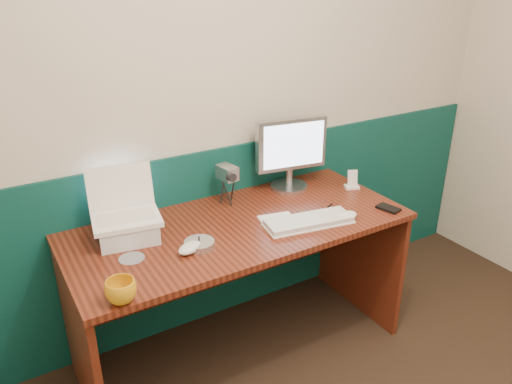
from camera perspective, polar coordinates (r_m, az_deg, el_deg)
back_wall at (r=2.54m, az=-2.99°, el=10.68°), size 3.50×0.04×2.50m
wainscot at (r=2.80m, az=-2.54°, el=-4.47°), size 3.48×0.02×1.00m
desk at (r=2.54m, az=-1.77°, el=-11.16°), size 1.60×0.70×0.75m
laptop_riser at (r=2.26m, az=-14.46°, el=-4.25°), size 0.28×0.25×0.09m
laptop at (r=2.19m, az=-14.89°, el=-0.49°), size 0.32×0.27×0.24m
monitor at (r=2.65m, az=3.87°, el=4.29°), size 0.40×0.17×0.38m
keyboard at (r=2.34m, az=6.05°, el=-3.40°), size 0.43×0.20×0.02m
mouse_right at (r=2.41m, az=10.26°, el=-2.70°), size 0.12×0.07×0.04m
mouse_left at (r=2.12m, az=-7.56°, el=-6.33°), size 0.14×0.12×0.04m
mug at (r=1.87m, az=-15.17°, el=-10.89°), size 0.13×0.13×0.09m
camcorder at (r=2.51m, az=-3.30°, el=0.67°), size 0.10×0.13×0.19m
cd_spindle at (r=2.16m, az=-6.49°, el=-5.93°), size 0.13×0.13×0.03m
cd_loose_a at (r=2.13m, az=-14.01°, el=-7.36°), size 0.11×0.11×0.00m
pen at (r=2.50m, az=8.04°, el=-1.85°), size 0.11×0.06×0.01m
papers at (r=2.38m, az=2.37°, el=-3.07°), size 0.18×0.14×0.00m
dock at (r=2.76m, az=10.88°, el=0.59°), size 0.09×0.08×0.01m
music_player at (r=2.74m, az=10.97°, el=1.58°), size 0.06×0.04×0.09m
pda at (r=2.56m, az=14.88°, el=-1.81°), size 0.09×0.12×0.01m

